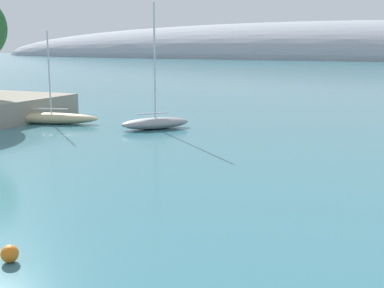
{
  "coord_description": "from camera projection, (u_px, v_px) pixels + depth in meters",
  "views": [
    {
      "loc": [
        9.35,
        1.8,
        6.97
      ],
      "look_at": [
        -1.94,
        27.19,
        1.64
      ],
      "focal_mm": 49.17,
      "sensor_mm": 36.0,
      "label": 1
    }
  ],
  "objects": [
    {
      "name": "sailboat_sand_mid_mooring",
      "position": [
        51.0,
        118.0,
        46.24
      ],
      "size": [
        8.53,
        4.2,
        8.02
      ],
      "rotation": [
        0.0,
        0.0,
        0.32
      ],
      "color": "#C6B284",
      "rests_on": "water"
    },
    {
      "name": "sailboat_grey_near_shore",
      "position": [
        155.0,
        122.0,
        43.46
      ],
      "size": [
        5.32,
        5.58,
        10.19
      ],
      "rotation": [
        0.0,
        0.0,
        0.83
      ],
      "color": "gray",
      "rests_on": "water"
    },
    {
      "name": "distant_ridge",
      "position": [
        343.0,
        59.0,
        244.63
      ],
      "size": [
        394.88,
        74.84,
        34.58
      ],
      "primitive_type": "ellipsoid",
      "color": "#999EA8",
      "rests_on": "ground"
    },
    {
      "name": "mooring_buoy_orange",
      "position": [
        10.0,
        254.0,
        16.96
      ],
      "size": [
        0.58,
        0.58,
        0.58
      ],
      "primitive_type": "sphere",
      "color": "orange",
      "rests_on": "water"
    }
  ]
}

